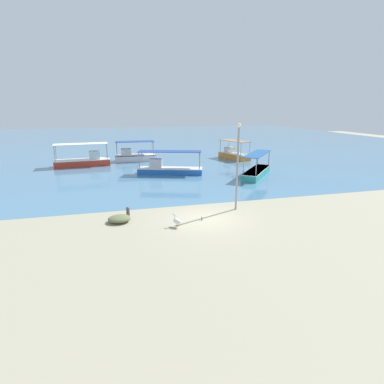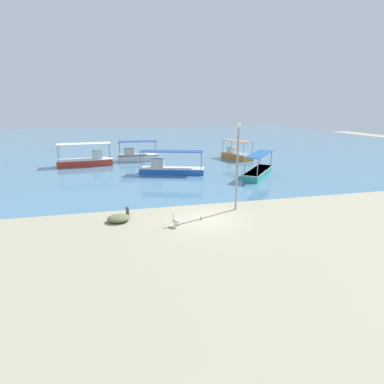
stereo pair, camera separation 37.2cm
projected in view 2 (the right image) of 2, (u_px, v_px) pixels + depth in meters
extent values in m
plane|color=gray|center=(207.00, 219.00, 18.98)|extent=(120.00, 120.00, 0.00)
cube|color=teal|center=(145.00, 140.00, 63.94)|extent=(110.00, 90.00, 0.00)
cube|color=white|center=(138.00, 158.00, 39.80)|extent=(5.23, 1.96, 0.80)
cube|color=black|center=(138.00, 155.00, 39.70)|extent=(5.27, 2.00, 0.08)
cylinder|color=#99999E|center=(155.00, 147.00, 40.65)|extent=(0.08, 0.08, 1.72)
cylinder|color=#99999E|center=(156.00, 148.00, 39.16)|extent=(0.08, 0.08, 1.72)
cylinder|color=#99999E|center=(120.00, 148.00, 39.74)|extent=(0.08, 0.08, 1.72)
cylinder|color=#99999E|center=(119.00, 149.00, 38.25)|extent=(0.08, 0.08, 1.72)
cube|color=navy|center=(137.00, 141.00, 39.21)|extent=(5.03, 2.05, 0.05)
cube|color=beige|center=(129.00, 152.00, 39.35)|extent=(1.31, 1.31, 0.83)
cube|color=blue|center=(172.00, 171.00, 31.90)|extent=(6.93, 3.52, 0.65)
cube|color=silver|center=(172.00, 168.00, 31.82)|extent=(6.98, 3.57, 0.08)
cylinder|color=#99999E|center=(202.00, 159.00, 31.99)|extent=(0.08, 0.08, 1.73)
cylinder|color=#99999E|center=(201.00, 161.00, 30.71)|extent=(0.08, 0.08, 1.73)
cylinder|color=#99999E|center=(144.00, 158.00, 32.43)|extent=(0.08, 0.08, 1.73)
cylinder|color=#99999E|center=(141.00, 160.00, 31.15)|extent=(0.08, 0.08, 1.73)
cube|color=navy|center=(172.00, 151.00, 31.33)|extent=(6.77, 3.55, 0.05)
cube|color=silver|center=(158.00, 163.00, 31.78)|extent=(1.50, 1.42, 0.97)
cube|color=orange|center=(237.00, 156.00, 41.15)|extent=(3.18, 5.23, 0.76)
cube|color=silver|center=(237.00, 153.00, 41.06)|extent=(3.23, 5.28, 0.08)
cylinder|color=#99999E|center=(252.00, 149.00, 39.37)|extent=(0.08, 0.08, 1.66)
cylinder|color=#99999E|center=(243.00, 149.00, 38.61)|extent=(0.08, 0.08, 1.66)
cylinder|color=#99999E|center=(232.00, 145.00, 43.03)|extent=(0.08, 0.08, 1.66)
cylinder|color=#99999E|center=(223.00, 146.00, 42.27)|extent=(0.08, 0.08, 1.66)
cube|color=#8E6B50|center=(237.00, 141.00, 40.59)|extent=(3.22, 5.07, 0.05)
cube|color=beige|center=(232.00, 150.00, 41.87)|extent=(1.46, 1.24, 0.70)
cube|color=teal|center=(258.00, 173.00, 30.72)|extent=(5.13, 5.77, 0.68)
cube|color=silver|center=(259.00, 170.00, 30.64)|extent=(5.18, 5.83, 0.08)
cylinder|color=#99999E|center=(258.00, 167.00, 27.65)|extent=(0.08, 0.08, 1.61)
cylinder|color=#99999E|center=(245.00, 166.00, 28.17)|extent=(0.08, 0.08, 1.61)
cylinder|color=#99999E|center=(271.00, 158.00, 32.64)|extent=(0.08, 0.08, 1.61)
cylinder|color=#99999E|center=(260.00, 157.00, 33.16)|extent=(0.08, 0.08, 1.61)
cube|color=#1C4D85|center=(260.00, 154.00, 30.18)|extent=(5.07, 5.68, 0.05)
cube|color=red|center=(86.00, 162.00, 36.35)|extent=(6.46, 2.44, 0.80)
cube|color=silver|center=(85.00, 159.00, 36.25)|extent=(6.50, 2.48, 0.08)
cylinder|color=#99999E|center=(58.00, 154.00, 34.36)|extent=(0.08, 0.08, 1.83)
cylinder|color=#99999E|center=(59.00, 152.00, 35.90)|extent=(0.08, 0.08, 1.83)
cylinder|color=#99999E|center=(110.00, 151.00, 36.07)|extent=(0.08, 0.08, 1.83)
cylinder|color=#99999E|center=(109.00, 150.00, 37.62)|extent=(0.08, 0.08, 1.83)
cube|color=silver|center=(84.00, 144.00, 35.73)|extent=(6.27, 2.52, 0.05)
cube|color=silver|center=(97.00, 155.00, 36.53)|extent=(1.30, 1.44, 0.94)
cylinder|color=#E0997A|center=(175.00, 225.00, 17.72)|extent=(0.03, 0.03, 0.22)
cylinder|color=#E0997A|center=(177.00, 225.00, 17.79)|extent=(0.03, 0.03, 0.22)
ellipsoid|color=white|center=(176.00, 221.00, 17.71)|extent=(0.56, 0.62, 0.32)
ellipsoid|color=white|center=(179.00, 222.00, 17.54)|extent=(0.19, 0.20, 0.10)
cylinder|color=white|center=(174.00, 217.00, 17.74)|extent=(0.07, 0.07, 0.26)
sphere|color=white|center=(174.00, 214.00, 17.70)|extent=(0.11, 0.11, 0.11)
cone|color=#E5933F|center=(172.00, 214.00, 17.80)|extent=(0.22, 0.28, 0.06)
cylinder|color=gray|center=(237.00, 170.00, 20.06)|extent=(0.14, 0.14, 5.61)
sphere|color=#EAEACC|center=(239.00, 125.00, 19.26)|extent=(0.28, 0.28, 0.28)
cylinder|color=#47474C|center=(128.00, 212.00, 19.64)|extent=(0.23, 0.23, 0.47)
sphere|color=#4C4C51|center=(127.00, 208.00, 19.57)|extent=(0.24, 0.24, 0.24)
ellipsoid|color=#616943|center=(119.00, 218.00, 18.56)|extent=(1.38, 1.18, 0.44)
cylinder|color=#3F7F4C|center=(201.00, 219.00, 18.78)|extent=(0.07, 0.07, 0.20)
cylinder|color=#3F7F4C|center=(201.00, 217.00, 18.75)|extent=(0.03, 0.03, 0.07)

